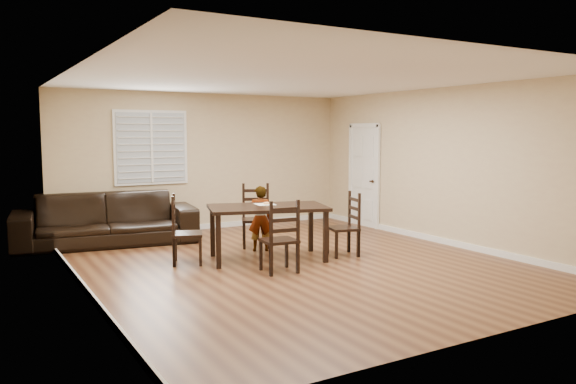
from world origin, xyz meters
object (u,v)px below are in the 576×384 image
object	(u,v)px
chair_near	(256,217)
chair_far	(283,240)
dining_table	(268,212)
child	(260,218)
chair_left	(179,233)
sofa	(106,219)
chair_right	(350,226)
donut	(266,203)

from	to	relation	value
chair_near	chair_far	size ratio (longest dim) A/B	1.04
dining_table	chair_near	bearing A→B (deg)	89.11
child	chair_near	bearing A→B (deg)	-86.47
chair_far	chair_left	distance (m)	1.64
chair_far	sofa	distance (m)	3.70
chair_left	chair_right	world-z (taller)	chair_left
donut	chair_right	bearing A→B (deg)	-25.06
dining_table	chair_far	size ratio (longest dim) A/B	1.92
dining_table	child	world-z (taller)	child
chair_near	sofa	xyz separation A→B (m)	(-2.20, 1.37, -0.04)
chair_right	child	world-z (taller)	child
chair_near	chair_left	bearing A→B (deg)	-132.91
chair_near	chair_right	xyz separation A→B (m)	(0.93, -1.44, -0.03)
child	sofa	bearing A→B (deg)	-19.43
chair_near	chair_left	distance (m)	1.74
chair_near	chair_left	size ratio (longest dim) A/B	1.04
donut	sofa	size ratio (longest dim) A/B	0.03
sofa	chair_right	bearing A→B (deg)	-34.16
sofa	dining_table	bearing A→B (deg)	-44.86
dining_table	child	bearing A→B (deg)	90.00
chair_far	chair_right	size ratio (longest dim) A/B	1.02
chair_near	child	size ratio (longest dim) A/B	0.99
chair_near	donut	distance (m)	0.98
chair_left	donut	size ratio (longest dim) A/B	10.63
chair_near	child	bearing A→B (deg)	-84.36
sofa	chair_far	bearing A→B (deg)	-56.29
chair_far	sofa	world-z (taller)	chair_far
dining_table	donut	size ratio (longest dim) A/B	20.34
chair_near	child	distance (m)	0.48
chair_near	sofa	distance (m)	2.59
dining_table	chair_far	xyz separation A→B (m)	(-0.24, -0.89, -0.27)
dining_table	donut	distance (m)	0.23
chair_right	donut	size ratio (longest dim) A/B	10.38
chair_far	child	size ratio (longest dim) A/B	0.95
dining_table	sofa	xyz separation A→B (m)	(-1.86, 2.43, -0.30)
chair_far	chair_left	size ratio (longest dim) A/B	1.00
chair_far	child	world-z (taller)	child
child	sofa	size ratio (longest dim) A/B	0.36
chair_near	sofa	size ratio (longest dim) A/B	0.35
chair_left	donut	distance (m)	1.41
sofa	child	bearing A→B (deg)	-34.04
chair_left	chair_right	size ratio (longest dim) A/B	1.02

